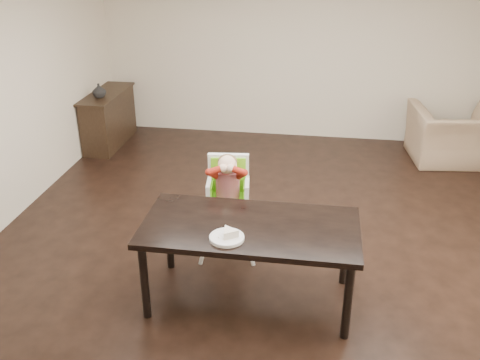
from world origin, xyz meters
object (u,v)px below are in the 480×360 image
object	(u,v)px
dining_table	(250,233)
high_chair	(228,184)
armchair	(457,127)
sideboard	(109,118)

from	to	relation	value
dining_table	high_chair	xyz separation A→B (m)	(-0.32, 0.76, 0.07)
high_chair	armchair	size ratio (longest dim) A/B	0.90
armchair	sideboard	world-z (taller)	armchair
armchair	dining_table	bearing A→B (deg)	49.23
armchair	sideboard	bearing A→B (deg)	-5.38
high_chair	dining_table	bearing A→B (deg)	-73.77
dining_table	armchair	size ratio (longest dim) A/B	1.55
high_chair	armchair	distance (m)	3.85
high_chair	armchair	world-z (taller)	high_chair
high_chair	sideboard	bearing A→B (deg)	124.11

